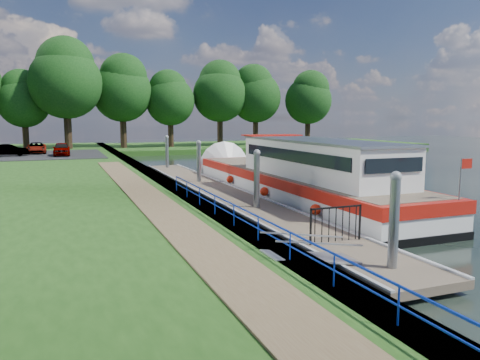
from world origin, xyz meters
name	(u,v)px	position (x,y,z in m)	size (l,w,h in m)	color
ground	(379,276)	(0.00, 0.00, 0.00)	(160.00, 160.00, 0.00)	black
bank_edge	(167,190)	(-2.55, 15.00, 0.39)	(1.10, 90.00, 0.78)	#473D2D
far_bank	(212,147)	(12.00, 52.00, 0.30)	(60.00, 18.00, 0.60)	#1E4513
footpath	(159,207)	(-4.40, 8.00, 0.80)	(1.60, 40.00, 0.05)	brown
carpark	(25,155)	(-11.00, 38.00, 0.81)	(14.00, 12.00, 0.06)	black
blue_fence	(245,216)	(-2.75, 3.00, 1.31)	(0.04, 18.04, 0.72)	#0C2DBF
pontoon	(223,196)	(0.00, 13.00, 0.18)	(2.50, 30.00, 0.56)	brown
mooring_piles	(223,176)	(0.00, 13.00, 1.28)	(0.30, 27.30, 3.55)	gray
gangway	(311,256)	(-1.85, 0.50, 0.63)	(2.58, 1.00, 0.92)	#A5A8AD
gate_panel	(336,219)	(0.00, 2.20, 1.15)	(1.85, 0.05, 1.15)	black
barge	(289,177)	(3.60, 12.37, 1.09)	(4.36, 21.15, 4.78)	black
horizon_trees	(112,87)	(-1.61, 48.68, 7.95)	(54.38, 10.03, 12.87)	#332316
car_a	(62,149)	(-7.75, 36.09, 1.45)	(1.45, 3.61, 1.23)	#999999
car_b	(9,150)	(-12.25, 37.22, 1.38)	(1.14, 3.28, 1.08)	#999999
car_d	(36,148)	(-10.03, 39.97, 1.37)	(1.78, 3.86, 1.07)	#999999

